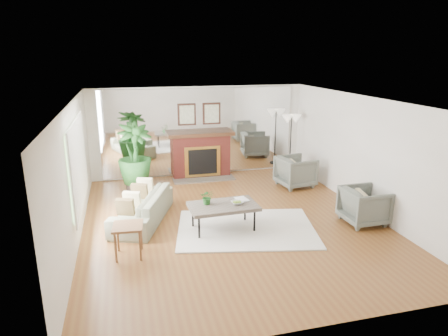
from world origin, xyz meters
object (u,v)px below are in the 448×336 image
object	(u,v)px
floor_lamp	(291,124)
coffee_table	(223,207)
armchair_front	(364,206)
fireplace	(201,154)
sofa	(142,207)
side_table	(128,230)
potted_ficus	(135,156)
armchair_back	(296,171)

from	to	relation	value
floor_lamp	coffee_table	bearing A→B (deg)	-130.98
coffee_table	armchair_front	size ratio (longest dim) A/B	1.63
fireplace	sofa	bearing A→B (deg)	-123.05
side_table	potted_ficus	size ratio (longest dim) A/B	0.32
fireplace	sofa	xyz separation A→B (m)	(-1.80, -2.77, -0.36)
coffee_table	floor_lamp	distance (m)	4.38
sofa	armchair_back	bearing A→B (deg)	128.28
floor_lamp	side_table	bearing A→B (deg)	-140.38
floor_lamp	sofa	bearing A→B (deg)	-151.20
armchair_front	side_table	bearing A→B (deg)	91.97
armchair_back	armchair_front	distance (m)	2.57
coffee_table	side_table	world-z (taller)	side_table
fireplace	floor_lamp	world-z (taller)	fireplace
coffee_table	potted_ficus	xyz separation A→B (m)	(-1.56, 2.67, 0.46)
potted_ficus	side_table	bearing A→B (deg)	-94.75
armchair_back	side_table	xyz separation A→B (m)	(-4.34, -2.76, 0.08)
armchair_front	potted_ficus	distance (m)	5.42
armchair_back	armchair_front	size ratio (longest dim) A/B	1.05
fireplace	coffee_table	xyz separation A→B (m)	(-0.28, -3.61, -0.17)
fireplace	armchair_back	bearing A→B (deg)	-33.37
coffee_table	armchair_front	world-z (taller)	armchair_front
coffee_table	side_table	size ratio (longest dim) A/B	2.37
sofa	armchair_front	world-z (taller)	armchair_front
sofa	floor_lamp	world-z (taller)	floor_lamp
armchair_back	potted_ficus	size ratio (longest dim) A/B	0.50
fireplace	armchair_back	size ratio (longest dim) A/B	2.34
potted_ficus	coffee_table	bearing A→B (deg)	-59.68
armchair_front	potted_ficus	world-z (taller)	potted_ficus
potted_ficus	floor_lamp	xyz separation A→B (m)	(4.36, 0.55, 0.52)
side_table	potted_ficus	distance (m)	3.33
coffee_table	potted_ficus	size ratio (longest dim) A/B	0.77
armchair_front	armchair_back	bearing A→B (deg)	7.70
coffee_table	armchair_front	distance (m)	2.91
armchair_back	coffee_table	bearing A→B (deg)	122.24
fireplace	armchair_front	bearing A→B (deg)	-56.98
coffee_table	side_table	distance (m)	1.93
fireplace	coffee_table	distance (m)	3.63
armchair_front	floor_lamp	world-z (taller)	floor_lamp
coffee_table	armchair_back	xyz separation A→B (m)	(2.50, 2.15, -0.09)
fireplace	floor_lamp	xyz separation A→B (m)	(2.51, -0.39, 0.81)
armchair_front	potted_ficus	bearing A→B (deg)	54.69
sofa	armchair_front	bearing A→B (deg)	94.67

